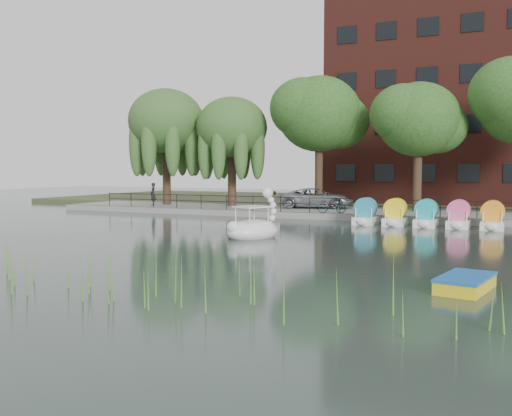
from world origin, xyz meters
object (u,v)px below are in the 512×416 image
Objects in this scene: bicycle at (332,205)px; yellow_rowboat at (465,283)px; swan_boat at (254,227)px; pedestrian at (153,192)px; minivan at (317,197)px.

bicycle is 21.02m from yellow_rowboat.
bicycle is at bearing 112.32° from swan_boat.
pedestrian is 18.80m from swan_boat.
yellow_rowboat is at bearing -165.15° from minivan.
minivan is 25.56m from yellow_rowboat.
minivan is 14.70m from swan_boat.
bicycle is 10.69m from swan_boat.
minivan reaches higher than bicycle.
minivan is 12.57m from pedestrian.
minivan is 4.55m from bicycle.
swan_boat is at bearing 151.62° from yellow_rowboat.
minivan is 1.84× the size of swan_boat.
bicycle is 0.53× the size of swan_boat.
minivan is at bearing 128.25° from yellow_rowboat.
yellow_rowboat is (9.49, -18.75, -0.68)m from bicycle.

